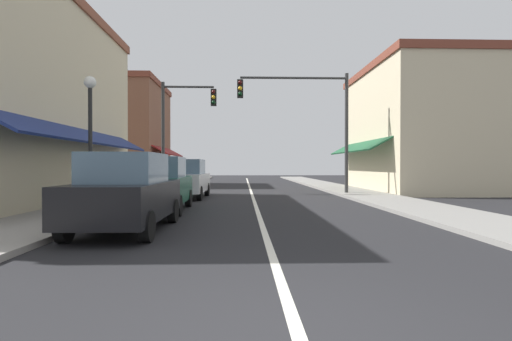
# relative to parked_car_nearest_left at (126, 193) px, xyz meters

# --- Properties ---
(ground_plane) EXTENTS (80.00, 80.00, 0.00)m
(ground_plane) POSITION_rel_parked_car_nearest_left_xyz_m (3.11, 12.10, -0.88)
(ground_plane) COLOR black
(sidewalk_left) EXTENTS (2.60, 56.00, 0.12)m
(sidewalk_left) POSITION_rel_parked_car_nearest_left_xyz_m (-2.39, 12.10, -0.82)
(sidewalk_left) COLOR gray
(sidewalk_left) RESTS_ON ground
(sidewalk_right) EXTENTS (2.60, 56.00, 0.12)m
(sidewalk_right) POSITION_rel_parked_car_nearest_left_xyz_m (8.61, 12.10, -0.82)
(sidewalk_right) COLOR gray
(sidewalk_right) RESTS_ON ground
(lane_center_stripe) EXTENTS (0.14, 52.00, 0.01)m
(lane_center_stripe) POSITION_rel_parked_car_nearest_left_xyz_m (3.11, 12.10, -0.88)
(lane_center_stripe) COLOR silver
(lane_center_stripe) RESTS_ON ground
(storefront_left_block) EXTENTS (6.08, 14.20, 8.02)m
(storefront_left_block) POSITION_rel_parked_car_nearest_left_xyz_m (-6.07, 6.10, 3.13)
(storefront_left_block) COLOR beige
(storefront_left_block) RESTS_ON ground
(storefront_right_block) EXTENTS (6.93, 10.20, 7.31)m
(storefront_right_block) POSITION_rel_parked_car_nearest_left_xyz_m (12.71, 14.10, 2.78)
(storefront_right_block) COLOR beige
(storefront_right_block) RESTS_ON ground
(storefront_far_left) EXTENTS (6.10, 8.20, 7.88)m
(storefront_far_left) POSITION_rel_parked_car_nearest_left_xyz_m (-6.08, 22.10, 3.07)
(storefront_far_left) COLOR brown
(storefront_far_left) RESTS_ON ground
(parked_car_nearest_left) EXTENTS (1.82, 4.12, 1.77)m
(parked_car_nearest_left) POSITION_rel_parked_car_nearest_left_xyz_m (0.00, 0.00, 0.00)
(parked_car_nearest_left) COLOR black
(parked_car_nearest_left) RESTS_ON ground
(parked_car_second_left) EXTENTS (1.85, 4.14, 1.77)m
(parked_car_second_left) POSITION_rel_parked_car_nearest_left_xyz_m (-0.10, 3.99, 0.00)
(parked_car_second_left) COLOR #0F4C33
(parked_car_second_left) RESTS_ON ground
(parked_car_third_left) EXTENTS (1.88, 4.15, 1.77)m
(parked_car_third_left) POSITION_rel_parked_car_nearest_left_xyz_m (0.05, 9.27, 0.00)
(parked_car_third_left) COLOR silver
(parked_car_third_left) RESTS_ON ground
(traffic_signal_mast_arm) EXTENTS (5.64, 0.50, 6.17)m
(traffic_signal_mast_arm) POSITION_rel_parked_car_nearest_left_xyz_m (6.03, 10.96, 3.35)
(traffic_signal_mast_arm) COLOR #333333
(traffic_signal_mast_arm) RESTS_ON ground
(traffic_signal_left_corner) EXTENTS (2.99, 0.50, 6.02)m
(traffic_signal_left_corner) POSITION_rel_parked_car_nearest_left_xyz_m (-0.76, 12.67, 3.06)
(traffic_signal_left_corner) COLOR #333333
(traffic_signal_left_corner) RESTS_ON ground
(street_lamp_left_near) EXTENTS (0.36, 0.36, 4.18)m
(street_lamp_left_near) POSITION_rel_parked_car_nearest_left_xyz_m (-1.96, 3.08, 1.99)
(street_lamp_left_near) COLOR black
(street_lamp_left_near) RESTS_ON ground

